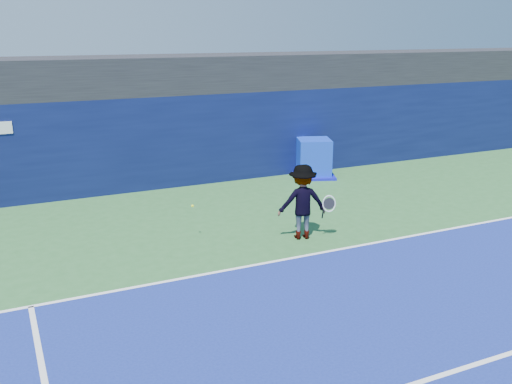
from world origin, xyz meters
The scene contains 8 objects.
ground centered at (0.00, 0.00, 0.00)m, with size 80.00×80.00×0.00m, color #2C622F.
baseline centered at (0.00, 3.00, 0.01)m, with size 24.00×0.10×0.01m, color white.
service_line centered at (0.00, -2.00, 0.01)m, with size 24.00×0.10×0.01m, color white.
stadium_band centered at (0.00, 11.50, 3.60)m, with size 36.00×3.00×1.20m, color black.
back_wall_assembly centered at (0.00, 10.50, 1.50)m, with size 36.00×1.03×3.00m.
equipment_cart centered at (4.92, 9.38, 0.61)m, with size 1.80×1.80×1.35m.
tennis_player centered at (1.47, 4.10, 0.94)m, with size 1.44×0.99×1.88m.
tennis_ball centered at (-1.01, 5.21, 0.85)m, with size 0.07×0.07×0.07m.
Camera 1 is at (-5.26, -7.63, 5.03)m, focal length 40.00 mm.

